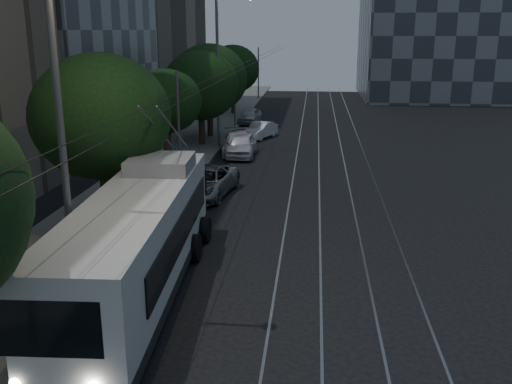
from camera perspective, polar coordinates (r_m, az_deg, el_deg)
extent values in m
plane|color=black|center=(19.19, 1.29, -8.50)|extent=(120.00, 120.00, 0.00)
cube|color=slate|center=(39.25, -7.32, 4.24)|extent=(5.00, 90.00, 0.15)
cube|color=gray|center=(38.26, 4.14, 3.92)|extent=(0.08, 90.00, 0.02)
cube|color=gray|center=(38.25, 6.30, 3.86)|extent=(0.08, 90.00, 0.02)
cube|color=gray|center=(38.30, 8.64, 3.79)|extent=(0.08, 90.00, 0.02)
cube|color=gray|center=(38.39, 10.79, 3.72)|extent=(0.08, 90.00, 0.02)
cylinder|color=black|center=(37.85, -2.10, 12.37)|extent=(0.02, 90.00, 0.02)
cylinder|color=black|center=(37.76, -1.02, 12.37)|extent=(0.02, 90.00, 0.02)
cylinder|color=#5F5F62|center=(28.64, -7.71, 5.86)|extent=(0.14, 0.14, 6.00)
cylinder|color=#5F5F62|center=(48.14, -2.14, 10.02)|extent=(0.14, 0.14, 6.00)
cylinder|color=#5F5F62|center=(67.93, 0.24, 11.75)|extent=(0.14, 0.14, 6.00)
cube|color=white|center=(17.85, -11.78, -4.64)|extent=(3.15, 12.06, 2.84)
cube|color=black|center=(18.32, -11.56, -8.36)|extent=(3.19, 12.11, 0.35)
cube|color=black|center=(18.25, -11.34, -3.73)|extent=(3.08, 9.58, 1.05)
cube|color=black|center=(12.71, -20.01, -12.72)|extent=(2.24, 0.19, 1.29)
cube|color=black|center=(23.24, -7.48, 0.97)|extent=(2.04, 0.18, 1.00)
cube|color=#27EC47|center=(12.32, -20.40, -9.05)|extent=(1.59, 0.14, 0.32)
cube|color=gray|center=(20.11, -9.53, 2.78)|extent=(2.25, 2.30, 0.50)
sphere|color=white|center=(13.68, -22.91, -17.15)|extent=(0.26, 0.26, 0.26)
cylinder|color=#5F5F62|center=(20.98, -9.70, 6.12)|extent=(0.06, 4.51, 2.37)
cylinder|color=#5F5F62|center=(20.83, -8.11, 6.12)|extent=(0.06, 4.51, 2.37)
cylinder|color=black|center=(15.59, -20.22, -13.62)|extent=(0.30, 1.00, 1.00)
cylinder|color=black|center=(14.74, -11.37, -14.69)|extent=(0.30, 1.00, 1.00)
cylinder|color=black|center=(20.99, -12.65, -5.23)|extent=(0.30, 1.00, 1.00)
cylinder|color=black|center=(20.37, -6.09, -5.58)|extent=(0.30, 1.00, 1.00)
cylinder|color=black|center=(22.69, -11.15, -3.51)|extent=(0.30, 1.00, 1.00)
cylinder|color=black|center=(22.12, -5.08, -3.78)|extent=(0.30, 1.00, 1.00)
imported|color=gray|center=(28.21, -5.07, 1.01)|extent=(3.04, 5.35, 1.41)
imported|color=silver|center=(37.05, -1.45, 4.71)|extent=(1.76, 4.33, 1.47)
imported|color=silver|center=(37.96, -1.88, 4.93)|extent=(2.60, 5.09, 1.41)
imported|color=white|center=(43.43, 0.43, 6.20)|extent=(2.54, 3.87, 1.21)
imported|color=#BBBABF|center=(50.38, -0.64, 7.63)|extent=(2.00, 4.10, 1.35)
cylinder|color=#2D2219|center=(22.73, -14.64, -1.18)|extent=(0.44, 0.44, 2.90)
ellipsoid|color=black|center=(22.00, -15.26, 7.30)|extent=(5.18, 5.18, 4.66)
cylinder|color=#2D2219|center=(31.37, -8.79, 3.77)|extent=(0.44, 0.44, 2.87)
ellipsoid|color=black|center=(30.90, -9.02, 8.96)|extent=(3.80, 3.80, 3.42)
cylinder|color=#2D2219|center=(40.49, -5.44, 6.17)|extent=(0.44, 0.44, 2.26)
ellipsoid|color=black|center=(40.09, -5.55, 10.55)|extent=(5.27, 5.27, 4.74)
cylinder|color=#2D2219|center=(43.70, -4.59, 6.94)|extent=(0.44, 0.44, 2.30)
ellipsoid|color=black|center=(43.31, -4.69, 11.23)|extent=(5.69, 5.69, 5.12)
cylinder|color=#2D2219|center=(55.93, -2.27, 9.02)|extent=(0.44, 0.44, 2.45)
ellipsoid|color=black|center=(55.64, -2.31, 12.20)|extent=(5.03, 5.03, 4.53)
cylinder|color=#5F5F62|center=(16.11, -19.06, 7.09)|extent=(0.20, 0.20, 11.40)
cylinder|color=#5F5F62|center=(39.23, -3.85, 11.98)|extent=(0.20, 0.20, 10.53)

